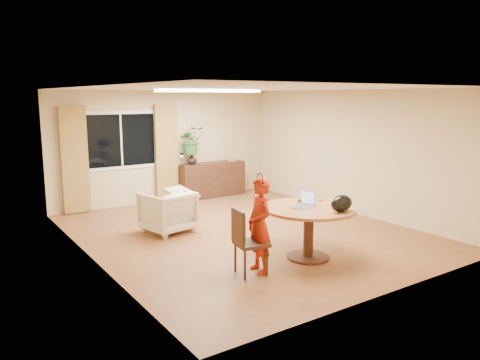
# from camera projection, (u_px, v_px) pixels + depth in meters

# --- Properties ---
(floor) EXTENTS (6.50, 6.50, 0.00)m
(floor) POSITION_uv_depth(u_px,v_px,m) (244.00, 232.00, 8.59)
(floor) COLOR brown
(floor) RESTS_ON ground
(ceiling) EXTENTS (6.50, 6.50, 0.00)m
(ceiling) POSITION_uv_depth(u_px,v_px,m) (245.00, 88.00, 8.13)
(ceiling) COLOR white
(ceiling) RESTS_ON wall_back
(wall_back) EXTENTS (5.50, 0.00, 5.50)m
(wall_back) POSITION_uv_depth(u_px,v_px,m) (166.00, 146.00, 11.02)
(wall_back) COLOR tan
(wall_back) RESTS_ON floor
(wall_left) EXTENTS (0.00, 6.50, 6.50)m
(wall_left) POSITION_uv_depth(u_px,v_px,m) (90.00, 177.00, 6.85)
(wall_left) COLOR tan
(wall_left) RESTS_ON floor
(wall_right) EXTENTS (0.00, 6.50, 6.50)m
(wall_right) POSITION_uv_depth(u_px,v_px,m) (352.00, 152.00, 9.88)
(wall_right) COLOR tan
(wall_right) RESTS_ON floor
(window) EXTENTS (1.70, 0.03, 1.30)m
(window) POSITION_uv_depth(u_px,v_px,m) (121.00, 140.00, 10.36)
(window) COLOR white
(window) RESTS_ON wall_back
(curtain_left) EXTENTS (0.55, 0.08, 2.25)m
(curtain_left) POSITION_uv_depth(u_px,v_px,m) (75.00, 160.00, 9.78)
(curtain_left) COLOR olive
(curtain_left) RESTS_ON wall_back
(curtain_right) EXTENTS (0.55, 0.08, 2.25)m
(curtain_right) POSITION_uv_depth(u_px,v_px,m) (166.00, 153.00, 10.94)
(curtain_right) COLOR olive
(curtain_right) RESTS_ON wall_back
(ceiling_panel) EXTENTS (2.20, 0.35, 0.05)m
(ceiling_panel) POSITION_uv_depth(u_px,v_px,m) (210.00, 91.00, 9.12)
(ceiling_panel) COLOR white
(ceiling_panel) RESTS_ON ceiling
(dining_table) EXTENTS (1.42, 1.42, 0.81)m
(dining_table) POSITION_uv_depth(u_px,v_px,m) (309.00, 218.00, 7.11)
(dining_table) COLOR brown
(dining_table) RESTS_ON floor
(dining_chair) EXTENTS (0.52, 0.49, 0.94)m
(dining_chair) POSITION_uv_depth(u_px,v_px,m) (251.00, 242.00, 6.49)
(dining_chair) COLOR black
(dining_chair) RESTS_ON floor
(child) EXTENTS (0.54, 0.40, 1.36)m
(child) POSITION_uv_depth(u_px,v_px,m) (260.00, 225.00, 6.54)
(child) COLOR #B7170E
(child) RESTS_ON floor
(laptop) EXTENTS (0.45, 0.37, 0.26)m
(laptop) POSITION_uv_depth(u_px,v_px,m) (302.00, 199.00, 7.04)
(laptop) COLOR #B7B7BC
(laptop) RESTS_ON dining_table
(tumbler) EXTENTS (0.09, 0.09, 0.11)m
(tumbler) POSITION_uv_depth(u_px,v_px,m) (304.00, 200.00, 7.32)
(tumbler) COLOR white
(tumbler) RESTS_ON dining_table
(wine_glass) EXTENTS (0.08, 0.08, 0.19)m
(wine_glass) POSITION_uv_depth(u_px,v_px,m) (321.00, 195.00, 7.47)
(wine_glass) COLOR white
(wine_glass) RESTS_ON dining_table
(pot_lid) EXTENTS (0.27, 0.27, 0.04)m
(pot_lid) POSITION_uv_depth(u_px,v_px,m) (304.00, 200.00, 7.47)
(pot_lid) COLOR white
(pot_lid) RESTS_ON dining_table
(handbag) EXTENTS (0.41, 0.29, 0.25)m
(handbag) POSITION_uv_depth(u_px,v_px,m) (342.00, 203.00, 6.77)
(handbag) COLOR black
(handbag) RESTS_ON dining_table
(armchair) EXTENTS (0.97, 0.98, 0.76)m
(armchair) POSITION_uv_depth(u_px,v_px,m) (167.00, 211.00, 8.56)
(armchair) COLOR #C5B49C
(armchair) RESTS_ON floor
(throw) EXTENTS (0.60, 0.67, 0.03)m
(throw) POSITION_uv_depth(u_px,v_px,m) (182.00, 189.00, 8.64)
(throw) COLOR beige
(throw) RESTS_ON armchair
(sideboard) EXTENTS (1.70, 0.42, 0.85)m
(sideboard) POSITION_uv_depth(u_px,v_px,m) (212.00, 180.00, 11.58)
(sideboard) COLOR black
(sideboard) RESTS_ON floor
(vase) EXTENTS (0.25, 0.25, 0.25)m
(vase) POSITION_uv_depth(u_px,v_px,m) (192.00, 159.00, 11.18)
(vase) COLOR black
(vase) RESTS_ON sideboard
(bouquet) EXTENTS (0.69, 0.63, 0.66)m
(bouquet) POSITION_uv_depth(u_px,v_px,m) (191.00, 140.00, 11.09)
(bouquet) COLOR #2F6024
(bouquet) RESTS_ON vase
(book_stack) EXTENTS (0.21, 0.17, 0.08)m
(book_stack) POSITION_uv_depth(u_px,v_px,m) (232.00, 159.00, 11.82)
(book_stack) COLOR #95704C
(book_stack) RESTS_ON sideboard
(desk_lamp) EXTENTS (0.16, 0.16, 0.32)m
(desk_lamp) POSITION_uv_depth(u_px,v_px,m) (182.00, 159.00, 10.97)
(desk_lamp) COLOR black
(desk_lamp) RESTS_ON sideboard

